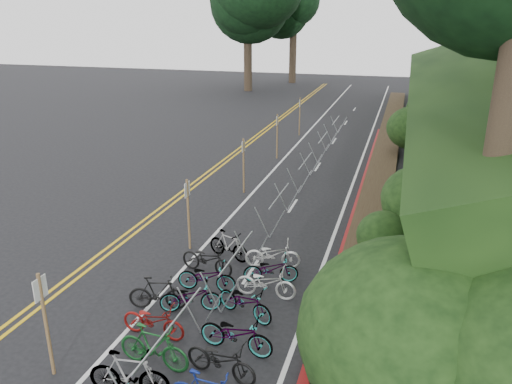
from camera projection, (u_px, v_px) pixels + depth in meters
ground at (90, 327)px, 12.83m from camera, size 120.00×120.00×0.00m
road_markings at (238, 199)px, 21.77m from camera, size 7.47×80.00×0.01m
red_curb at (360, 195)px, 22.10m from camera, size 0.25×28.00×0.10m
bike_rack_front at (171, 338)px, 10.87m from camera, size 1.19×3.33×1.26m
bike_racks_rest at (305, 167)px, 23.47m from camera, size 1.14×23.00×1.17m
signpost_near at (45, 318)px, 10.69m from camera, size 0.08×0.40×2.52m
signposts_rest at (262, 146)px, 24.83m from camera, size 0.08×18.40×2.50m
bike_front at (158, 293)px, 13.49m from camera, size 0.82×1.69×0.98m
bike_valet at (211, 313)px, 12.59m from camera, size 3.07×9.47×1.07m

